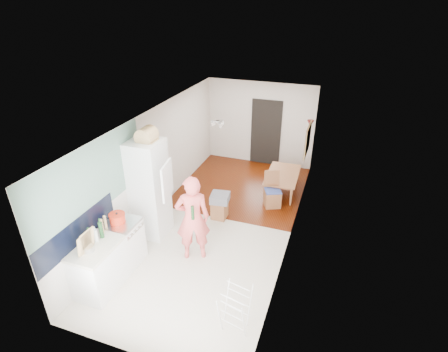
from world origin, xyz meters
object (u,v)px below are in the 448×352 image
Objects in this scene: dining_table at (283,184)px; stool at (220,209)px; person at (192,211)px; drying_rack at (235,310)px; dining_chair at (273,190)px.

dining_table is 2.07m from stool.
person is 3.47m from dining_table.
dining_table is 4.52m from drying_rack.
stool is 0.56× the size of drying_rack.
person reaches higher than dining_chair.
dining_chair is (1.06, 2.35, -0.61)m from person.
dining_table is 1.58× the size of drying_rack.
dining_table is at bearing 55.84° from stool.
dining_table is 1.37× the size of dining_chair.
drying_rack is (1.29, -1.37, -0.67)m from person.
dining_table is at bearing -136.53° from person.
dining_chair is at bearing -140.42° from person.
dining_table is (1.18, 3.15, -0.84)m from person.
dining_table is 2.80× the size of stool.
drying_rack reaches higher than stool.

